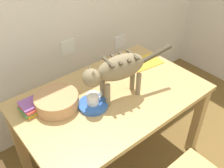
% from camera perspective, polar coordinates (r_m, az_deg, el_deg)
% --- Properties ---
extents(wall_rear, '(4.57, 0.11, 2.50)m').
position_cam_1_polar(wall_rear, '(2.14, -16.19, 17.17)').
color(wall_rear, silver).
rests_on(wall_rear, ground_plane).
extents(dining_table, '(1.38, 0.87, 0.75)m').
position_cam_1_polar(dining_table, '(1.92, 0.00, -4.47)').
color(dining_table, tan).
rests_on(dining_table, ground_plane).
extents(cat, '(0.70, 0.20, 0.34)m').
position_cam_1_polar(cat, '(1.69, 1.20, 3.22)').
color(cat, '#82704F').
rests_on(cat, dining_table).
extents(saucer_bowl, '(0.21, 0.21, 0.03)m').
position_cam_1_polar(saucer_bowl, '(1.76, -4.29, -4.68)').
color(saucer_bowl, '#2F5EB4').
rests_on(saucer_bowl, dining_table).
extents(coffee_mug, '(0.12, 0.08, 0.08)m').
position_cam_1_polar(coffee_mug, '(1.73, -4.28, -3.26)').
color(coffee_mug, white).
rests_on(coffee_mug, saucer_bowl).
extents(magazine, '(0.32, 0.23, 0.01)m').
position_cam_1_polar(magazine, '(2.24, 7.36, 4.90)').
color(magazine, gold).
rests_on(magazine, dining_table).
extents(book_stack, '(0.19, 0.15, 0.07)m').
position_cam_1_polar(book_stack, '(1.80, -17.15, -4.69)').
color(book_stack, yellow).
rests_on(book_stack, dining_table).
extents(wicker_basket, '(0.30, 0.30, 0.10)m').
position_cam_1_polar(wicker_basket, '(1.77, -12.33, -3.79)').
color(wicker_basket, tan).
rests_on(wicker_basket, dining_table).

